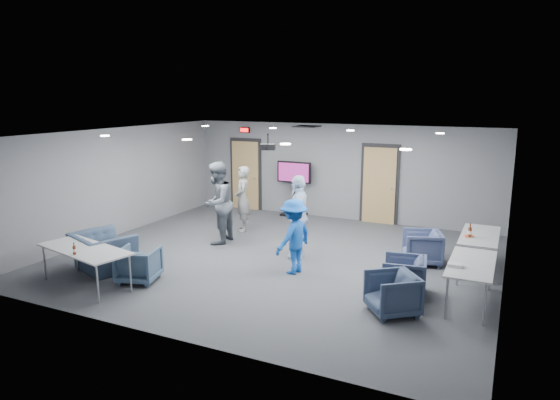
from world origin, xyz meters
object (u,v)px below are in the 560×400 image
at_px(person_b, 217,203).
at_px(chair_right_c, 392,294).
at_px(table_right_a, 480,237).
at_px(bottle_right, 470,232).
at_px(chair_right_b, 404,276).
at_px(table_front_left, 85,250).
at_px(person_d, 294,236).
at_px(person_c, 299,217).
at_px(projector, 268,147).
at_px(chair_front_a, 139,265).
at_px(person_a, 242,199).
at_px(table_right_b, 472,265).
at_px(tv_stand, 294,185).
at_px(bottle_front, 74,250).
at_px(chair_right_a, 422,247).
at_px(chair_front_b, 103,252).

bearing_deg(person_b, chair_right_c, 60.39).
relative_size(table_right_a, bottle_right, 6.05).
xyz_separation_m(chair_right_c, table_right_a, (1.10, 2.87, 0.34)).
xyz_separation_m(chair_right_b, table_front_left, (-5.41, -2.13, 0.35)).
height_order(person_d, table_right_a, person_d).
bearing_deg(person_c, projector, -101.15).
xyz_separation_m(person_b, person_c, (2.18, -0.17, -0.07)).
relative_size(person_b, person_c, 1.07).
relative_size(table_front_left, bottle_right, 7.36).
bearing_deg(chair_right_b, table_right_a, 142.15).
xyz_separation_m(chair_right_b, chair_right_c, (0.00, -0.91, -0.00)).
bearing_deg(chair_front_a, person_a, -106.53).
bearing_deg(table_right_b, person_c, 73.90).
height_order(table_right_a, tv_stand, tv_stand).
bearing_deg(person_c, tv_stand, -173.19).
distance_m(person_d, bottle_front, 4.05).
xyz_separation_m(chair_right_c, projector, (-3.21, 1.92, 2.06)).
height_order(person_d, tv_stand, tv_stand).
xyz_separation_m(person_c, chair_right_a, (2.52, 0.72, -0.56)).
xyz_separation_m(person_a, person_d, (2.48, -2.34, -0.10)).
bearing_deg(tv_stand, table_right_b, -40.81).
relative_size(person_b, chair_front_b, 1.68).
bearing_deg(chair_right_c, chair_right_b, 142.28).
bearing_deg(person_a, bottle_right, 49.88).
bearing_deg(chair_right_a, chair_right_b, -18.38).
height_order(person_d, bottle_right, person_d).
bearing_deg(person_a, chair_right_b, 30.30).
height_order(person_b, table_right_a, person_b).
height_order(person_b, chair_right_b, person_b).
xyz_separation_m(table_right_a, table_right_b, (0.00, -1.90, 0.00)).
height_order(table_right_a, table_right_b, same).
height_order(person_d, bottle_front, person_d).
bearing_deg(bottle_front, chair_right_b, 25.11).
relative_size(chair_right_b, bottle_right, 2.66).
distance_m(chair_front_b, table_right_a, 7.64).
bearing_deg(chair_front_b, chair_right_b, -146.65).
height_order(person_a, bottle_right, person_a).
xyz_separation_m(chair_right_a, chair_front_a, (-4.69, -3.36, -0.02)).
relative_size(person_c, tv_stand, 1.14).
relative_size(person_d, table_right_b, 0.87).
relative_size(person_a, person_b, 0.87).
bearing_deg(chair_right_a, person_a, -116.57).
bearing_deg(projector, bottle_right, -11.77).
relative_size(table_front_left, projector, 5.44).
relative_size(chair_right_c, table_right_b, 0.43).
bearing_deg(table_right_a, projector, 102.34).
bearing_deg(person_c, table_right_b, 55.48).
xyz_separation_m(chair_right_b, chair_front_b, (-5.78, -1.34, 0.04)).
xyz_separation_m(person_d, bottle_right, (3.15, 1.50, 0.08)).
relative_size(person_a, bottle_front, 7.60).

